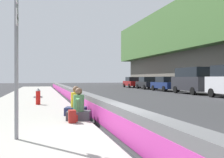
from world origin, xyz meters
TOP-DOWN VIEW (x-y plane):
  - ground_plane at (0.00, 0.00)m, footprint 160.00×160.00m
  - sidewalk_strip at (0.00, 2.65)m, footprint 80.00×4.40m
  - jersey_barrier at (0.00, 0.00)m, footprint 76.00×0.45m
  - route_sign_post at (0.14, 2.56)m, footprint 0.44×0.09m
  - fire_hydrant at (8.50, 2.17)m, footprint 0.26×0.46m
  - seated_person_foreground at (2.72, 0.78)m, footprint 0.83×0.91m
  - seated_person_middle at (3.93, 0.73)m, footprint 0.86×0.94m
  - backpack at (2.14, 1.05)m, footprint 0.32×0.28m
  - parked_car_fourth at (17.13, -12.22)m, footprint 5.11×2.12m
  - parked_car_midline at (23.04, -12.17)m, footprint 4.54×2.02m
  - parked_car_far at (29.15, -12.28)m, footprint 4.54×2.03m
  - parked_car_farther at (35.29, -12.19)m, footprint 4.54×2.02m

SIDE VIEW (x-z plane):
  - ground_plane at x=0.00m, z-range 0.00..0.00m
  - sidewalk_strip at x=0.00m, z-range 0.00..0.14m
  - backpack at x=2.14m, z-range 0.13..0.53m
  - jersey_barrier at x=0.00m, z-range 0.00..0.85m
  - seated_person_foreground at x=2.72m, z-range -0.06..1.02m
  - seated_person_middle at x=3.93m, z-range -0.07..1.04m
  - fire_hydrant at x=8.50m, z-range 0.15..1.03m
  - parked_car_midline at x=23.04m, z-range 0.01..1.72m
  - parked_car_far at x=29.15m, z-range 0.01..1.72m
  - parked_car_farther at x=35.29m, z-range 0.01..1.72m
  - parked_car_fourth at x=17.13m, z-range 0.07..2.63m
  - route_sign_post at x=0.14m, z-range 0.41..4.01m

